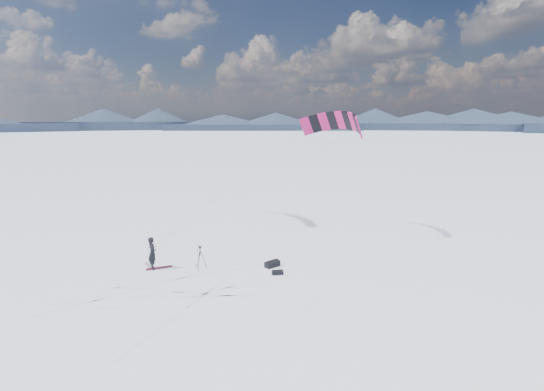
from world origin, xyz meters
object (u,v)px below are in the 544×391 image
tripod (200,254)px  gear_bag_a (272,264)px  snowkiter (153,269)px  snowboard (159,268)px  gear_bag_b (278,272)px

tripod → gear_bag_a: bearing=-11.1°
snowkiter → snowboard: 0.33m
tripod → snowboard: bearing=161.8°
tripod → gear_bag_b: (3.77, -2.66, -0.78)m
snowkiter → tripod: bearing=-119.5°
snowkiter → gear_bag_a: snowkiter is taller
snowboard → gear_bag_b: (5.99, -3.78, 0.11)m
tripod → gear_bag_b: 4.68m
snowboard → gear_bag_b: gear_bag_b is taller
snowboard → gear_bag_a: size_ratio=1.51×
snowkiter → tripod: tripod is taller
snowboard → gear_bag_a: bearing=-20.8°
gear_bag_a → gear_bag_b: size_ratio=1.44×
snowboard → gear_bag_a: (6.21, -2.55, 0.16)m
tripod → gear_bag_a: tripod is taller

